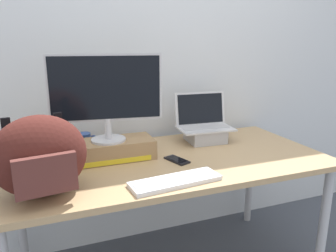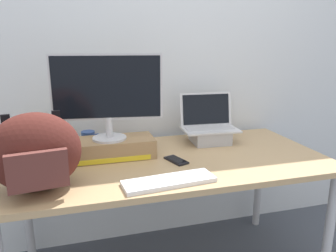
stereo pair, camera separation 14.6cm
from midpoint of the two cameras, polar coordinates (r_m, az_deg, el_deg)
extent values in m
cube|color=silver|center=(2.13, -7.03, 13.42)|extent=(7.00, 0.10, 2.60)
cube|color=tan|center=(1.76, -2.40, -6.20)|extent=(1.70, 0.82, 0.03)
cylinder|color=#B2B2B7|center=(2.04, 23.85, -15.83)|extent=(0.05, 0.05, 0.70)
cylinder|color=#B2B2B7|center=(2.17, -26.49, -14.19)|extent=(0.05, 0.05, 0.70)
cylinder|color=#B2B2B7|center=(2.52, 12.62, -8.92)|extent=(0.05, 0.05, 0.70)
cube|color=#9E7A51|center=(1.77, -12.72, -4.14)|extent=(0.48, 0.20, 0.10)
cube|color=yellow|center=(1.68, -12.14, -6.30)|extent=(0.40, 0.00, 0.03)
cylinder|color=silver|center=(1.75, -12.83, -2.37)|extent=(0.18, 0.18, 0.01)
cylinder|color=silver|center=(1.73, -12.94, -0.46)|extent=(0.04, 0.04, 0.11)
cube|color=silver|center=(1.69, -13.35, 6.56)|extent=(0.57, 0.10, 0.34)
cube|color=black|center=(1.68, -13.35, 6.51)|extent=(0.55, 0.08, 0.32)
cube|color=#ADADB2|center=(2.04, 4.53, -1.67)|extent=(0.23, 0.21, 0.08)
cube|color=silver|center=(2.02, 4.56, -0.45)|extent=(0.35, 0.23, 0.01)
cube|color=#B7B7BC|center=(2.04, 4.39, -0.17)|extent=(0.30, 0.13, 0.00)
cube|color=silver|center=(2.08, 3.73, 3.06)|extent=(0.34, 0.07, 0.21)
cube|color=black|center=(2.07, 3.77, 3.06)|extent=(0.31, 0.06, 0.18)
cube|color=white|center=(1.45, -1.58, -9.74)|extent=(0.42, 0.17, 0.02)
cube|color=silver|center=(1.45, -1.58, -9.32)|extent=(0.40, 0.15, 0.00)
ellipsoid|color=#4C1E19|center=(1.41, -24.48, -4.91)|extent=(0.40, 0.28, 0.34)
cube|color=brown|center=(1.30, -23.79, -8.02)|extent=(0.23, 0.06, 0.15)
cube|color=black|center=(1.53, -28.79, -3.37)|extent=(0.04, 0.03, 0.25)
cube|color=black|center=(1.54, -21.20, -2.41)|extent=(0.04, 0.03, 0.25)
cylinder|color=#2D4C93|center=(1.95, -16.69, -2.69)|extent=(0.08, 0.08, 0.10)
torus|color=#2D4C93|center=(1.95, -15.13, -2.40)|extent=(0.06, 0.01, 0.06)
cube|color=black|center=(1.71, -0.87, -6.06)|extent=(0.11, 0.16, 0.01)
cube|color=black|center=(1.71, -0.88, -5.88)|extent=(0.09, 0.13, 0.00)
sphere|color=#56B256|center=(1.94, -24.39, -3.77)|extent=(0.08, 0.08, 0.08)
sphere|color=black|center=(1.91, -24.90, -3.82)|extent=(0.01, 0.01, 0.01)
sphere|color=black|center=(1.90, -24.06, -3.75)|extent=(0.01, 0.01, 0.01)
camera|label=1|loc=(0.07, -92.46, -0.64)|focal=34.55mm
camera|label=2|loc=(0.07, 87.54, 0.64)|focal=34.55mm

